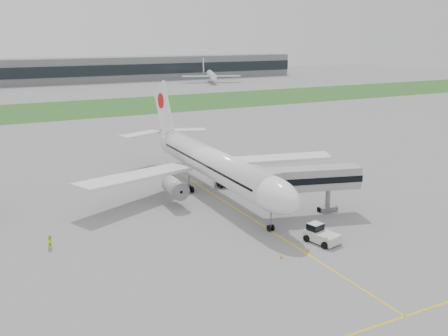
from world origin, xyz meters
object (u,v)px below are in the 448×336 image
ground_crew_near (326,243)px  jet_bridge (304,180)px  pushback_tug (320,234)px  airliner (210,162)px

ground_crew_near → jet_bridge: bearing=-140.9°
pushback_tug → ground_crew_near: size_ratio=3.14×
airliner → pushback_tug: 26.79m
jet_bridge → ground_crew_near: jet_bridge is taller
jet_bridge → ground_crew_near: (-4.79, -11.71, -4.83)m
pushback_tug → ground_crew_near: bearing=-122.7°
airliner → pushback_tug: bearing=-81.5°
pushback_tug → jet_bridge: size_ratio=0.30×
pushback_tug → ground_crew_near: 2.26m
jet_bridge → airliner: bearing=131.2°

